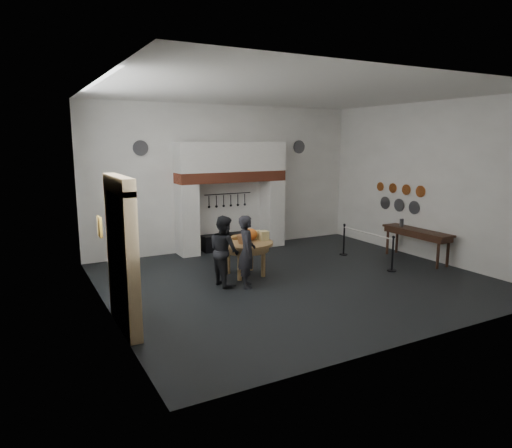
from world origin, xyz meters
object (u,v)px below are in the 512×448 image
iron_range (231,241)px  visitor_near (247,252)px  visitor_far (224,251)px  barrier_post_near (393,255)px  barrier_post_far (344,240)px  work_table (245,243)px  side_table (417,231)px

iron_range → visitor_near: size_ratio=1.11×
visitor_far → barrier_post_near: (4.39, -1.05, -0.39)m
barrier_post_far → barrier_post_near: bearing=-90.0°
work_table → side_table: size_ratio=0.64×
side_table → barrier_post_far: bearing=133.9°
work_table → visitor_far: (-0.80, -0.47, -0.00)m
visitor_far → barrier_post_far: bearing=-82.5°
visitor_near → barrier_post_far: bearing=-50.0°
visitor_near → iron_range: bearing=1.5°
work_table → visitor_near: size_ratio=0.83×
visitor_near → barrier_post_far: visitor_near is taller
barrier_post_far → iron_range: bearing=139.0°
side_table → barrier_post_near: 1.58m
work_table → visitor_far: size_ratio=0.84×
work_table → barrier_post_near: size_ratio=1.57×
side_table → barrier_post_near: (-1.43, -0.52, -0.42)m
work_table → visitor_near: (-0.40, -0.87, 0.02)m
side_table → barrier_post_far: (-1.43, 1.48, -0.42)m
work_table → side_table: side_table is taller
iron_range → side_table: 5.63m
barrier_post_near → barrier_post_far: bearing=90.0°
visitor_far → barrier_post_near: 4.53m
visitor_near → barrier_post_far: size_ratio=1.90×
barrier_post_far → work_table: bearing=-172.3°
visitor_far → barrier_post_near: visitor_far is taller
visitor_near → side_table: bearing=-70.1°
work_table → barrier_post_near: (3.58, -1.52, -0.39)m
work_table → barrier_post_near: 3.91m
barrier_post_near → visitor_near: bearing=170.8°
visitor_near → visitor_far: bearing=66.2°
iron_range → work_table: size_ratio=1.34×
visitor_far → barrier_post_far: size_ratio=1.87×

